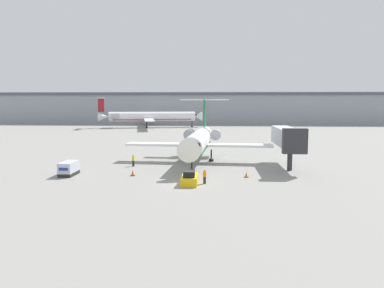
{
  "coord_description": "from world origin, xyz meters",
  "views": [
    {
      "loc": [
        3.18,
        -43.06,
        9.8
      ],
      "look_at": [
        0.0,
        11.71,
        3.47
      ],
      "focal_mm": 35.0,
      "sensor_mm": 36.0,
      "label": 1
    }
  ],
  "objects_px": {
    "worker_by_wing": "(133,160)",
    "traffic_cone_right": "(246,175)",
    "airplane_main": "(199,140)",
    "luggage_cart": "(69,168)",
    "traffic_cone_left": "(133,173)",
    "airplane_parked_far_left": "(150,117)",
    "pushback_tug": "(190,178)",
    "worker_near_tug": "(205,176)",
    "jet_bridge": "(287,138)"
  },
  "relations": [
    {
      "from": "pushback_tug",
      "to": "luggage_cart",
      "type": "relative_size",
      "value": 1.27
    },
    {
      "from": "airplane_parked_far_left",
      "to": "jet_bridge",
      "type": "height_order",
      "value": "airplane_parked_far_left"
    },
    {
      "from": "traffic_cone_left",
      "to": "traffic_cone_right",
      "type": "bearing_deg",
      "value": -0.69
    },
    {
      "from": "jet_bridge",
      "to": "worker_by_wing",
      "type": "bearing_deg",
      "value": -179.22
    },
    {
      "from": "traffic_cone_left",
      "to": "jet_bridge",
      "type": "relative_size",
      "value": 0.06
    },
    {
      "from": "airplane_parked_far_left",
      "to": "jet_bridge",
      "type": "xyz_separation_m",
      "value": [
        34.46,
        -81.89,
        0.38
      ]
    },
    {
      "from": "worker_near_tug",
      "to": "jet_bridge",
      "type": "distance_m",
      "value": 16.98
    },
    {
      "from": "airplane_main",
      "to": "luggage_cart",
      "type": "bearing_deg",
      "value": -144.41
    },
    {
      "from": "worker_near_tug",
      "to": "traffic_cone_right",
      "type": "xyz_separation_m",
      "value": [
        5.29,
        4.0,
        -0.58
      ]
    },
    {
      "from": "airplane_main",
      "to": "traffic_cone_right",
      "type": "bearing_deg",
      "value": -61.07
    },
    {
      "from": "traffic_cone_left",
      "to": "traffic_cone_right",
      "type": "relative_size",
      "value": 1.1
    },
    {
      "from": "luggage_cart",
      "to": "traffic_cone_left",
      "type": "xyz_separation_m",
      "value": [
        8.52,
        0.14,
        -0.52
      ]
    },
    {
      "from": "airplane_main",
      "to": "worker_by_wing",
      "type": "xyz_separation_m",
      "value": [
        -9.68,
        -4.67,
        -2.58
      ]
    },
    {
      "from": "airplane_main",
      "to": "jet_bridge",
      "type": "relative_size",
      "value": 1.96
    },
    {
      "from": "pushback_tug",
      "to": "worker_by_wing",
      "type": "xyz_separation_m",
      "value": [
        -9.26,
        11.45,
        0.31
      ]
    },
    {
      "from": "pushback_tug",
      "to": "traffic_cone_left",
      "type": "bearing_deg",
      "value": 151.24
    },
    {
      "from": "worker_near_tug",
      "to": "luggage_cart",
      "type": "bearing_deg",
      "value": 167.4
    },
    {
      "from": "worker_by_wing",
      "to": "jet_bridge",
      "type": "xyz_separation_m",
      "value": [
        22.85,
        0.31,
        3.52
      ]
    },
    {
      "from": "airplane_main",
      "to": "pushback_tug",
      "type": "height_order",
      "value": "airplane_main"
    },
    {
      "from": "traffic_cone_left",
      "to": "pushback_tug",
      "type": "bearing_deg",
      "value": -28.76
    },
    {
      "from": "jet_bridge",
      "to": "pushback_tug",
      "type": "bearing_deg",
      "value": -139.13
    },
    {
      "from": "airplane_main",
      "to": "traffic_cone_left",
      "type": "bearing_deg",
      "value": -124.77
    },
    {
      "from": "traffic_cone_right",
      "to": "airplane_parked_far_left",
      "type": "relative_size",
      "value": 0.02
    },
    {
      "from": "traffic_cone_right",
      "to": "jet_bridge",
      "type": "relative_size",
      "value": 0.06
    },
    {
      "from": "luggage_cart",
      "to": "worker_near_tug",
      "type": "bearing_deg",
      "value": -12.6
    },
    {
      "from": "luggage_cart",
      "to": "jet_bridge",
      "type": "relative_size",
      "value": 0.28
    },
    {
      "from": "traffic_cone_left",
      "to": "luggage_cart",
      "type": "bearing_deg",
      "value": -179.07
    },
    {
      "from": "airplane_main",
      "to": "worker_near_tug",
      "type": "relative_size",
      "value": 13.93
    },
    {
      "from": "worker_by_wing",
      "to": "jet_bridge",
      "type": "relative_size",
      "value": 0.14
    },
    {
      "from": "luggage_cart",
      "to": "airplane_parked_far_left",
      "type": "xyz_separation_m",
      "value": [
        -4.54,
        89.51,
        3.17
      ]
    },
    {
      "from": "worker_near_tug",
      "to": "worker_by_wing",
      "type": "relative_size",
      "value": 1.0
    },
    {
      "from": "airplane_main",
      "to": "traffic_cone_right",
      "type": "distance_m",
      "value": 14.1
    },
    {
      "from": "airplane_main",
      "to": "worker_by_wing",
      "type": "bearing_deg",
      "value": -154.24
    },
    {
      "from": "pushback_tug",
      "to": "airplane_parked_far_left",
      "type": "bearing_deg",
      "value": 102.56
    },
    {
      "from": "airplane_main",
      "to": "traffic_cone_right",
      "type": "height_order",
      "value": "airplane_main"
    },
    {
      "from": "traffic_cone_left",
      "to": "airplane_parked_far_left",
      "type": "xyz_separation_m",
      "value": [
        -13.06,
        89.37,
        3.69
      ]
    },
    {
      "from": "pushback_tug",
      "to": "jet_bridge",
      "type": "relative_size",
      "value": 0.36
    },
    {
      "from": "worker_near_tug",
      "to": "worker_by_wing",
      "type": "bearing_deg",
      "value": 134.17
    },
    {
      "from": "luggage_cart",
      "to": "traffic_cone_right",
      "type": "bearing_deg",
      "value": -0.1
    },
    {
      "from": "airplane_parked_far_left",
      "to": "traffic_cone_left",
      "type": "bearing_deg",
      "value": -81.68
    },
    {
      "from": "airplane_main",
      "to": "luggage_cart",
      "type": "height_order",
      "value": "airplane_main"
    },
    {
      "from": "airplane_main",
      "to": "pushback_tug",
      "type": "bearing_deg",
      "value": -91.5
    },
    {
      "from": "luggage_cart",
      "to": "worker_near_tug",
      "type": "xyz_separation_m",
      "value": [
        18.09,
        -4.04,
        0.03
      ]
    },
    {
      "from": "pushback_tug",
      "to": "traffic_cone_left",
      "type": "distance_m",
      "value": 8.9
    },
    {
      "from": "worker_by_wing",
      "to": "traffic_cone_right",
      "type": "height_order",
      "value": "worker_by_wing"
    },
    {
      "from": "worker_by_wing",
      "to": "traffic_cone_right",
      "type": "distance_m",
      "value": 17.91
    },
    {
      "from": "traffic_cone_left",
      "to": "jet_bridge",
      "type": "height_order",
      "value": "jet_bridge"
    },
    {
      "from": "worker_near_tug",
      "to": "jet_bridge",
      "type": "relative_size",
      "value": 0.14
    },
    {
      "from": "traffic_cone_left",
      "to": "jet_bridge",
      "type": "distance_m",
      "value": 23.03
    },
    {
      "from": "worker_by_wing",
      "to": "traffic_cone_left",
      "type": "xyz_separation_m",
      "value": [
        1.46,
        -7.17,
        -0.55
      ]
    }
  ]
}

